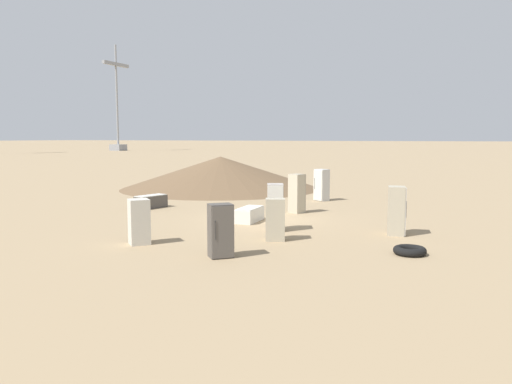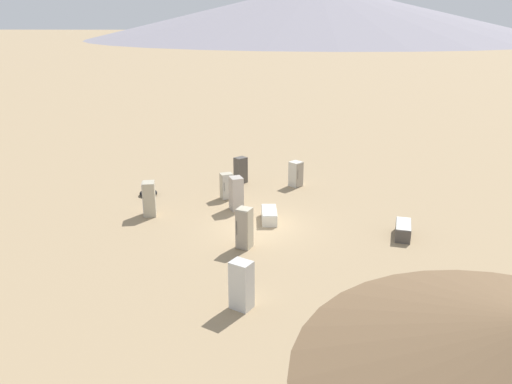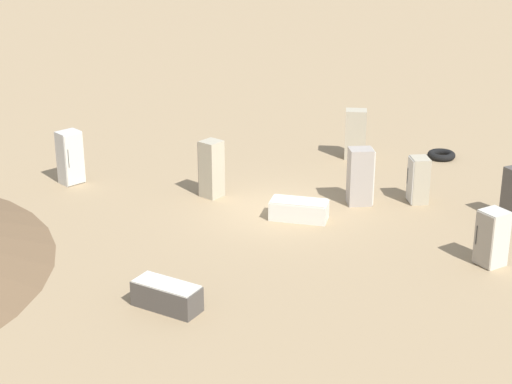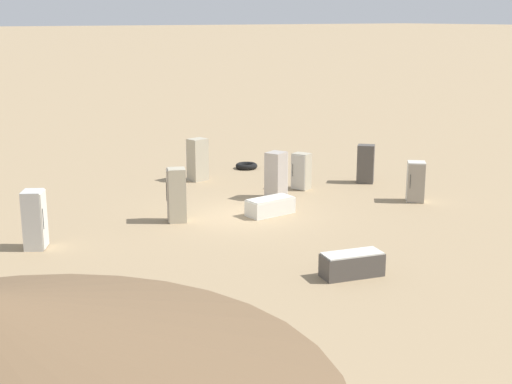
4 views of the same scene
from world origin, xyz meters
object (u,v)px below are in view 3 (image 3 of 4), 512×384
(discarded_fridge_4, at_px, (492,238))
(discarded_fridge_6, at_px, (360,177))
(discarded_fridge_7, at_px, (418,180))
(discarded_fridge_8, at_px, (167,296))
(discarded_fridge_3, at_px, (299,210))
(discarded_fridge_2, at_px, (211,169))
(scrap_tire, at_px, (441,155))
(discarded_fridge_1, at_px, (70,157))
(discarded_fridge_0, at_px, (355,134))

(discarded_fridge_4, relative_size, discarded_fridge_6, 0.84)
(discarded_fridge_6, xyz_separation_m, discarded_fridge_7, (-1.78, -0.72, -0.18))
(discarded_fridge_6, distance_m, discarded_fridge_8, 9.04)
(discarded_fridge_4, distance_m, discarded_fridge_7, 4.84)
(discarded_fridge_3, distance_m, discarded_fridge_4, 6.09)
(discarded_fridge_7, xyz_separation_m, discarded_fridge_8, (5.02, 9.14, -0.42))
(discarded_fridge_2, bearing_deg, discarded_fridge_4, -83.19)
(discarded_fridge_8, relative_size, scrap_tire, 1.78)
(discarded_fridge_4, height_order, scrap_tire, discarded_fridge_4)
(discarded_fridge_1, height_order, scrap_tire, discarded_fridge_1)
(discarded_fridge_7, bearing_deg, scrap_tire, -26.83)
(discarded_fridge_4, xyz_separation_m, discarded_fridge_7, (2.54, -4.12, -0.03))
(scrap_tire, bearing_deg, discarded_fridge_7, 86.55)
(discarded_fridge_7, distance_m, scrap_tire, 4.82)
(discarded_fridge_2, relative_size, discarded_fridge_8, 1.04)
(discarded_fridge_1, bearing_deg, discarded_fridge_6, 125.73)
(discarded_fridge_0, bearing_deg, discarded_fridge_1, -158.55)
(scrap_tire, bearing_deg, discarded_fridge_6, 69.33)
(discarded_fridge_0, bearing_deg, discarded_fridge_4, -67.01)
(discarded_fridge_0, relative_size, scrap_tire, 1.79)
(discarded_fridge_1, distance_m, scrap_tire, 13.72)
(discarded_fridge_3, distance_m, discarded_fridge_6, 2.51)
(discarded_fridge_2, relative_size, scrap_tire, 1.85)
(discarded_fridge_0, relative_size, discarded_fridge_8, 1.01)
(discarded_fridge_1, distance_m, discarded_fridge_6, 10.00)
(discarded_fridge_2, relative_size, discarded_fridge_6, 1.02)
(discarded_fridge_1, height_order, discarded_fridge_7, discarded_fridge_1)
(discarded_fridge_1, distance_m, discarded_fridge_4, 14.45)
(discarded_fridge_1, height_order, discarded_fridge_6, discarded_fridge_6)
(discarded_fridge_8, xyz_separation_m, scrap_tire, (-5.31, -13.91, -0.21))
(scrap_tire, bearing_deg, discarded_fridge_8, 69.13)
(discarded_fridge_0, distance_m, discarded_fridge_8, 13.19)
(discarded_fridge_3, relative_size, discarded_fridge_8, 0.99)
(discarded_fridge_8, bearing_deg, discarded_fridge_4, 136.61)
(discarded_fridge_6, bearing_deg, discarded_fridge_3, -62.95)
(discarded_fridge_4, bearing_deg, discarded_fridge_0, -14.80)
(discarded_fridge_0, xyz_separation_m, discarded_fridge_7, (-2.86, 3.86, -0.17))
(discarded_fridge_4, distance_m, scrap_tire, 9.19)
(discarded_fridge_7, bearing_deg, discarded_fridge_2, 79.58)
(discarded_fridge_1, distance_m, discarded_fridge_3, 8.44)
(discarded_fridge_2, bearing_deg, discarded_fridge_7, -54.48)
(discarded_fridge_0, bearing_deg, discarded_fridge_6, -87.89)
(discarded_fridge_1, bearing_deg, discarded_fridge_0, 152.09)
(discarded_fridge_3, bearing_deg, discarded_fridge_0, -7.96)
(discarded_fridge_2, relative_size, discarded_fridge_3, 1.05)
(discarded_fridge_3, xyz_separation_m, discarded_fridge_4, (-5.88, 1.52, 0.48))
(discarded_fridge_4, xyz_separation_m, discarded_fridge_6, (4.32, -3.39, 0.15))
(discarded_fridge_1, xyz_separation_m, discarded_fridge_4, (-14.26, 2.31, -0.14))
(discarded_fridge_0, distance_m, discarded_fridge_4, 9.63)
(discarded_fridge_7, height_order, discarded_fridge_8, discarded_fridge_7)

